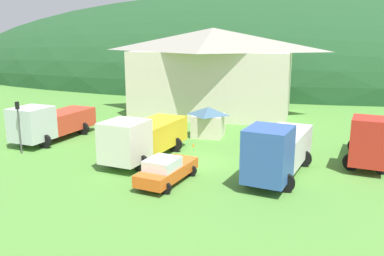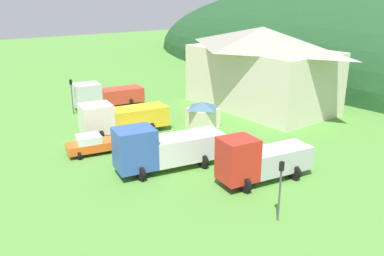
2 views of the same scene
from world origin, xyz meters
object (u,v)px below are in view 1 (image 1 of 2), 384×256
(depot_building, at_px, (213,70))
(traffic_cone_mid_row, at_px, (193,146))
(crane_truck_red, at_px, (370,140))
(traffic_light_west, at_px, (19,122))
(box_truck_blue, at_px, (278,149))
(service_pickup_orange, at_px, (166,170))
(play_shed_cream, at_px, (208,121))
(tow_truck_silver, at_px, (50,122))
(traffic_cone_near_pickup, at_px, (289,153))
(heavy_rig_striped, at_px, (143,137))

(depot_building, xyz_separation_m, traffic_cone_mid_row, (1.42, -13.62, -4.82))
(crane_truck_red, xyz_separation_m, traffic_light_west, (-24.63, -3.95, 0.69))
(box_truck_blue, xyz_separation_m, service_pickup_orange, (-6.34, -2.79, -0.97))
(play_shed_cream, bearing_deg, traffic_cone_mid_row, -96.28)
(box_truck_blue, xyz_separation_m, traffic_light_west, (-18.77, 0.29, 0.63))
(tow_truck_silver, xyz_separation_m, traffic_cone_near_pickup, (19.41, 1.56, -1.61))
(play_shed_cream, relative_size, service_pickup_orange, 0.54)
(crane_truck_red, bearing_deg, traffic_cone_near_pickup, -96.03)
(box_truck_blue, xyz_separation_m, crane_truck_red, (5.86, 4.24, -0.07))
(box_truck_blue, height_order, traffic_light_west, traffic_light_west)
(heavy_rig_striped, bearing_deg, play_shed_cream, 168.62)
(tow_truck_silver, relative_size, traffic_light_west, 2.10)
(play_shed_cream, relative_size, heavy_rig_striped, 0.32)
(depot_building, height_order, tow_truck_silver, depot_building)
(play_shed_cream, distance_m, traffic_cone_mid_row, 3.82)
(box_truck_blue, distance_m, traffic_cone_mid_row, 8.94)
(tow_truck_silver, height_order, box_truck_blue, box_truck_blue)
(tow_truck_silver, distance_m, service_pickup_orange, 14.32)
(play_shed_cream, xyz_separation_m, tow_truck_silver, (-12.38, -4.87, 0.28))
(play_shed_cream, bearing_deg, traffic_light_west, -144.64)
(heavy_rig_striped, relative_size, traffic_cone_near_pickup, 18.49)
(depot_building, xyz_separation_m, traffic_light_west, (-10.52, -18.81, -2.39))
(service_pickup_orange, bearing_deg, play_shed_cream, -168.56)
(play_shed_cream, distance_m, heavy_rig_striped, 8.32)
(heavy_rig_striped, bearing_deg, traffic_cone_mid_row, 158.06)
(crane_truck_red, xyz_separation_m, traffic_cone_near_pickup, (-5.28, 1.49, -1.73))
(box_truck_blue, height_order, traffic_cone_near_pickup, box_truck_blue)
(tow_truck_silver, relative_size, traffic_cone_mid_row, 14.93)
(heavy_rig_striped, distance_m, traffic_light_west, 9.45)
(traffic_light_west, height_order, traffic_cone_near_pickup, traffic_light_west)
(box_truck_blue, xyz_separation_m, traffic_cone_near_pickup, (0.58, 5.72, -1.80))
(crane_truck_red, relative_size, service_pickup_orange, 1.47)
(play_shed_cream, distance_m, service_pickup_orange, 11.83)
(depot_building, bearing_deg, traffic_light_west, -119.22)
(service_pickup_orange, distance_m, traffic_cone_near_pickup, 11.00)
(heavy_rig_striped, height_order, traffic_cone_near_pickup, heavy_rig_striped)
(crane_truck_red, height_order, traffic_light_west, traffic_light_west)
(play_shed_cream, height_order, traffic_cone_mid_row, play_shed_cream)
(play_shed_cream, xyz_separation_m, heavy_rig_striped, (-2.96, -7.76, 0.34))
(box_truck_blue, distance_m, service_pickup_orange, 6.99)
(crane_truck_red, relative_size, traffic_cone_mid_row, 13.52)
(tow_truck_silver, xyz_separation_m, traffic_light_west, (0.05, -3.88, 0.81))
(tow_truck_silver, xyz_separation_m, service_pickup_orange, (12.49, -6.96, -0.79))
(traffic_light_west, relative_size, traffic_cone_mid_row, 7.11)
(traffic_cone_mid_row, bearing_deg, play_shed_cream, 83.72)
(depot_building, xyz_separation_m, service_pickup_orange, (1.92, -21.88, -3.99))
(traffic_cone_near_pickup, bearing_deg, box_truck_blue, -95.78)
(tow_truck_silver, height_order, service_pickup_orange, tow_truck_silver)
(box_truck_blue, bearing_deg, traffic_cone_mid_row, -117.52)
(tow_truck_silver, xyz_separation_m, crane_truck_red, (24.69, 0.07, 0.12))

